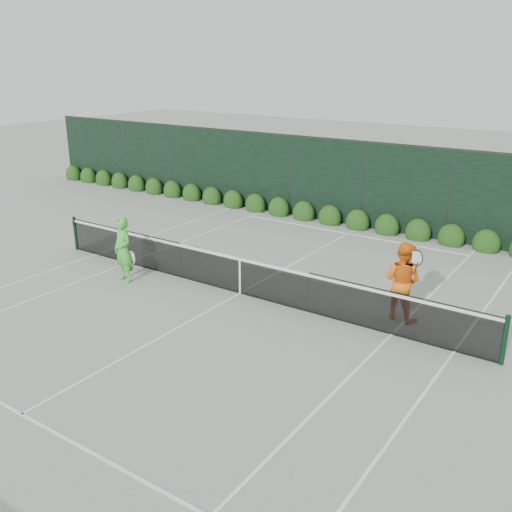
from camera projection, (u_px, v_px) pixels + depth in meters
The scene contains 8 objects.
ground at pixel (240, 293), 14.74m from camera, with size 80.00×80.00×0.00m, color gray.
tennis_net at pixel (239, 274), 14.58m from camera, with size 12.90×0.10×1.07m.
player_woman at pixel (123, 250), 15.28m from camera, with size 0.73×0.56×1.80m.
player_man at pixel (402, 281), 13.06m from camera, with size 1.00×0.83×1.86m.
court_lines at pixel (240, 293), 14.74m from camera, with size 11.03×23.83×0.01m.
windscreen_fence at pixel (165, 269), 12.13m from camera, with size 32.00×21.07×3.06m.
hedge_row at pixel (358, 222), 20.24m from camera, with size 31.66×0.65×0.94m.
tennis_balls at pixel (258, 288), 14.98m from camera, with size 5.08×1.00×0.07m.
Camera 1 is at (7.99, -11.01, 5.78)m, focal length 40.00 mm.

